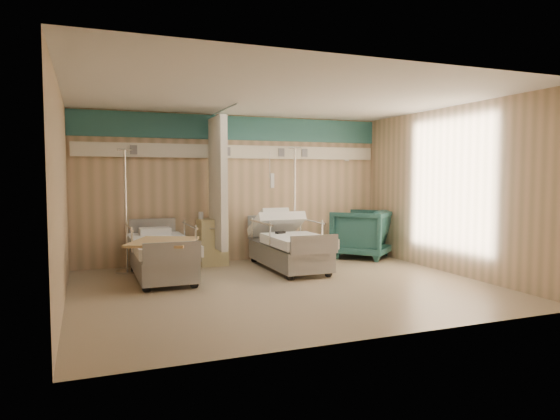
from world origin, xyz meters
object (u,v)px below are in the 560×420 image
Objects in this scene: iv_stand_left at (127,247)px; iv_stand_right at (295,237)px; bed_left at (162,259)px; bedside_cabinet at (212,242)px; bed_right at (288,251)px; visitor_armchair at (362,234)px.

iv_stand_right is at bearing 3.45° from iv_stand_left.
iv_stand_left is at bearing -176.55° from iv_stand_right.
bedside_cabinet is (1.05, 0.90, 0.11)m from bed_left.
bed_left is at bearing -161.58° from iv_stand_right.
iv_stand_left is (-3.18, -0.19, -0.02)m from iv_stand_right.
iv_stand_left reaches higher than bed_right.
iv_stand_left is (-0.48, 0.71, 0.11)m from bed_left.
visitor_armchair is (3.00, -0.30, 0.06)m from bedside_cabinet.
visitor_armchair is (4.05, 0.60, 0.17)m from bed_left.
visitor_armchair is 4.53m from iv_stand_left.
bed_right is 1.03× the size of iv_stand_left.
iv_stand_left reaches higher than bedside_cabinet.
visitor_armchair is at bearing -12.50° from iv_stand_right.
bed_right is at bearing -14.79° from iv_stand_left.
visitor_armchair is (1.85, 0.60, 0.17)m from bed_right.
iv_stand_left reaches higher than visitor_armchair.
visitor_armchair is at bearing 17.97° from bed_right.
iv_stand_left is at bearing 165.21° from bed_right.
bedside_cabinet is at bearing 40.60° from bed_left.
iv_stand_right is at bearing -53.49° from visitor_armchair.
bed_left is at bearing -55.85° from iv_stand_left.
bed_left is 4.10m from visitor_armchair.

